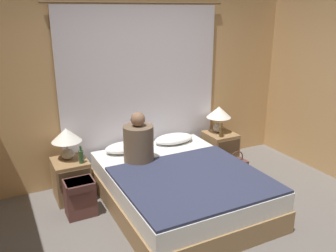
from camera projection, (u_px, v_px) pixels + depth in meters
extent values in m
plane|color=#66605B|center=(212.00, 237.00, 3.67)|extent=(16.00, 16.00, 0.00)
cube|color=tan|center=(140.00, 85.00, 4.84)|extent=(4.67, 0.06, 2.50)
cube|color=silver|center=(142.00, 94.00, 4.81)|extent=(2.23, 0.02, 2.29)
cylinder|color=brown|center=(140.00, 3.00, 4.45)|extent=(2.43, 0.02, 0.02)
cube|color=#99754C|center=(180.00, 196.00, 4.22)|extent=(1.60, 2.05, 0.25)
cube|color=white|center=(180.00, 178.00, 4.15)|extent=(1.56, 2.01, 0.21)
cube|color=#937047|center=(71.00, 179.00, 4.36)|extent=(0.41, 0.44, 0.50)
cube|color=#4C3823|center=(75.00, 178.00, 4.13)|extent=(0.36, 0.02, 0.18)
cube|color=#937047|center=(220.00, 149.00, 5.30)|extent=(0.41, 0.44, 0.50)
cube|color=#4C3823|center=(229.00, 146.00, 5.07)|extent=(0.36, 0.02, 0.18)
ellipsoid|color=#B2A899|center=(68.00, 154.00, 4.31)|extent=(0.16, 0.16, 0.13)
cylinder|color=#B2A893|center=(67.00, 145.00, 4.28)|extent=(0.02, 0.02, 0.10)
cone|color=white|center=(66.00, 135.00, 4.24)|extent=(0.36, 0.36, 0.16)
ellipsoid|color=#B2A899|center=(218.00, 128.00, 5.26)|extent=(0.16, 0.16, 0.13)
cylinder|color=#B2A893|center=(218.00, 120.00, 5.22)|extent=(0.02, 0.02, 0.10)
cone|color=white|center=(219.00, 112.00, 5.18)|extent=(0.36, 0.36, 0.16)
ellipsoid|color=white|center=(126.00, 147.00, 4.64)|extent=(0.56, 0.33, 0.12)
ellipsoid|color=white|center=(174.00, 139.00, 4.94)|extent=(0.56, 0.33, 0.12)
cube|color=#2D334C|center=(193.00, 179.00, 3.86)|extent=(1.54, 1.40, 0.03)
cylinder|color=brown|center=(139.00, 144.00, 4.28)|extent=(0.37, 0.37, 0.46)
sphere|color=#846047|center=(138.00, 119.00, 4.18)|extent=(0.17, 0.17, 0.17)
cylinder|color=#2D4C28|center=(81.00, 157.00, 4.19)|extent=(0.06, 0.06, 0.15)
cylinder|color=#2D4C28|center=(81.00, 148.00, 4.16)|extent=(0.02, 0.02, 0.06)
cylinder|color=#513819|center=(221.00, 132.00, 5.06)|extent=(0.06, 0.06, 0.15)
cylinder|color=#513819|center=(222.00, 125.00, 5.02)|extent=(0.02, 0.02, 0.06)
cube|color=brown|center=(80.00, 198.00, 4.00)|extent=(0.33, 0.25, 0.43)
cube|color=#452824|center=(79.00, 185.00, 3.93)|extent=(0.29, 0.26, 0.08)
cube|color=brown|center=(236.00, 169.00, 4.93)|extent=(0.28, 0.20, 0.25)
torus|color=#492B27|center=(237.00, 158.00, 4.88)|extent=(0.21, 0.02, 0.21)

